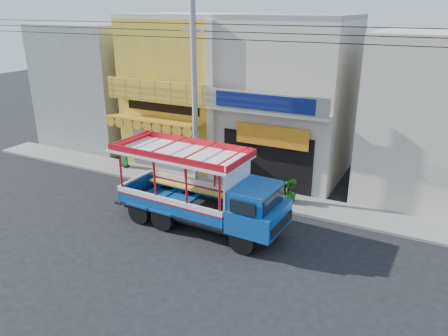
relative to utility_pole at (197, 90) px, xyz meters
name	(u,v)px	position (x,y,z in m)	size (l,w,h in m)	color
ground	(178,223)	(0.85, -3.30, -5.03)	(90.00, 90.00, 0.00)	black
sidewalk	(221,188)	(0.85, 0.70, -4.97)	(30.00, 2.00, 0.12)	slate
shophouse_left	(192,88)	(-3.15, 4.66, -0.92)	(6.00, 7.50, 8.24)	gold
shophouse_right	(290,98)	(2.85, 4.66, -0.93)	(6.00, 6.75, 8.24)	beige
party_pilaster	(211,106)	(-0.15, 1.55, -1.03)	(0.35, 0.30, 8.00)	beige
filler_building_left	(100,84)	(-10.15, 4.70, -1.23)	(6.00, 6.00, 7.60)	gray
filler_building_right	(435,118)	(9.85, 4.70, -1.23)	(6.00, 6.00, 7.60)	beige
utility_pole	(197,90)	(0.00, 0.00, 0.00)	(28.00, 0.26, 9.00)	gray
songthaew_truck	(211,193)	(2.41, -3.20, -3.40)	(7.37, 2.71, 3.40)	black
green_sign	(124,159)	(-5.45, 0.92, -4.46)	(0.70, 0.49, 1.09)	black
potted_plant_a	(264,187)	(3.22, 0.50, -4.38)	(0.95, 0.83, 1.06)	#234F16
potted_plant_b	(291,191)	(4.46, 0.74, -4.39)	(0.58, 0.47, 1.05)	#234F16
potted_plant_c	(288,191)	(4.33, 0.61, -4.38)	(0.59, 0.59, 1.06)	#234F16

